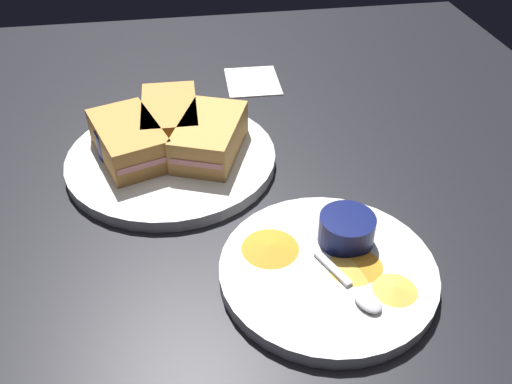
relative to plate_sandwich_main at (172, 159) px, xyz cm
name	(u,v)px	position (x,y,z in cm)	size (l,w,h in cm)	color
ground_plane	(253,162)	(-0.56, 11.44, -2.30)	(110.00, 110.00, 3.00)	black
plate_sandwich_main	(172,159)	(0.00, 0.00, 0.00)	(28.52, 28.52, 1.60)	silver
sandwich_half_near	(210,137)	(0.32, 5.41, 3.20)	(14.90, 11.81, 4.80)	tan
sandwich_half_far	(170,118)	(-5.41, 0.32, 3.20)	(13.42, 7.90, 4.80)	#C68C42
sandwich_half_extra	(129,141)	(-0.32, -5.41, 3.20)	(14.80, 11.37, 4.80)	#C68C42
ramekin_dark_sauce	(123,140)	(-1.37, -6.27, 2.87)	(6.96, 6.96, 3.85)	#0C144C
spoon_by_dark_ramekin	(163,156)	(0.77, -1.16, 1.16)	(5.20, 9.66, 0.80)	silver
plate_chips_companion	(327,271)	(23.93, 15.63, 0.00)	(23.26, 23.26, 1.60)	silver
ramekin_light_gravy	(347,228)	(20.44, 18.54, 2.60)	(6.20, 6.20, 3.32)	#0C144C
spoon_by_gravy_ramekin	(359,293)	(28.46, 17.58, 1.16)	(9.64, 5.27, 0.80)	silver
plantain_chip_scatter	(331,262)	(23.80, 16.00, 1.10)	(14.39, 17.82, 0.60)	gold
paper_napkin_folded	(253,81)	(-22.53, 14.83, -0.60)	(11.00, 9.00, 0.40)	white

